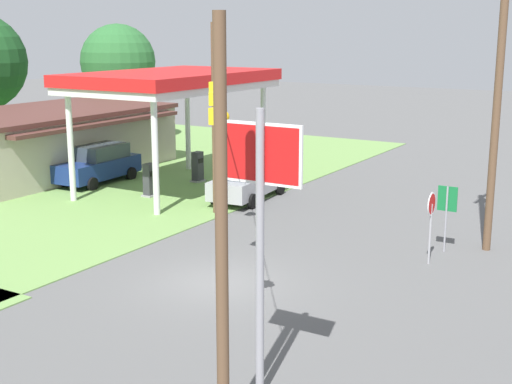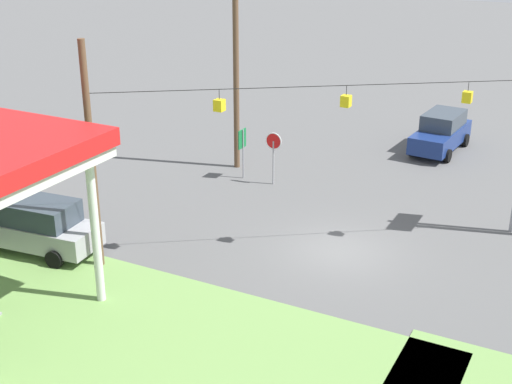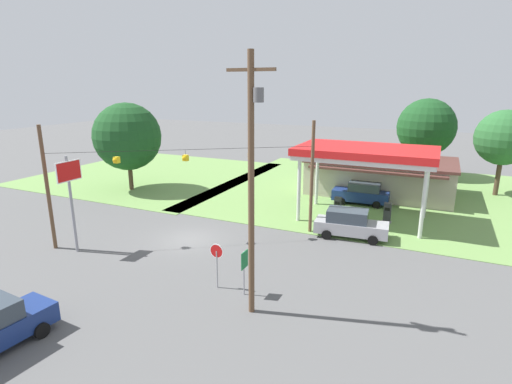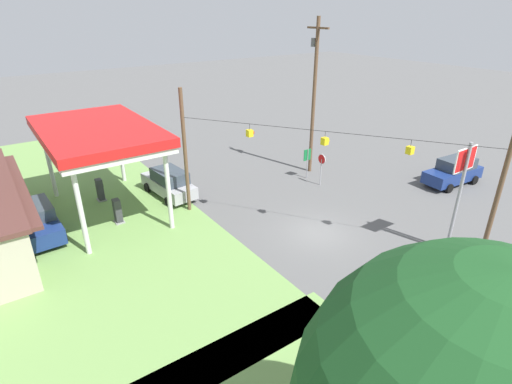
{
  "view_description": "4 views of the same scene",
  "coord_description": "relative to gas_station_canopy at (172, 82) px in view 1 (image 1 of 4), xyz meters",
  "views": [
    {
      "loc": [
        -17.66,
        -12.03,
        7.79
      ],
      "look_at": [
        4.19,
        1.13,
        1.99
      ],
      "focal_mm": 50.0,
      "sensor_mm": 36.0,
      "label": 1
    },
    {
      "loc": [
        -8.3,
        22.74,
        12.05
      ],
      "look_at": [
        2.81,
        1.35,
        2.36
      ],
      "focal_mm": 50.0,
      "sensor_mm": 36.0,
      "label": 2
    },
    {
      "loc": [
        15.24,
        -21.72,
        10.5
      ],
      "look_at": [
        3.61,
        3.32,
        3.04
      ],
      "focal_mm": 28.0,
      "sensor_mm": 36.0,
      "label": 3
    },
    {
      "loc": [
        -14.96,
        15.03,
        12.38
      ],
      "look_at": [
        2.85,
        2.58,
        2.34
      ],
      "focal_mm": 28.0,
      "sensor_mm": 36.0,
      "label": 4
    }
  ],
  "objects": [
    {
      "name": "fuel_pump_near",
      "position": [
        -1.96,
        -0.0,
        -4.55
      ],
      "size": [
        0.71,
        0.56,
        1.62
      ],
      "color": "gray",
      "rests_on": "ground"
    },
    {
      "name": "stop_sign_roadside",
      "position": [
        -4.86,
        -14.56,
        -3.51
      ],
      "size": [
        0.8,
        0.08,
        2.5
      ],
      "rotation": [
        0.0,
        0.0,
        3.14
      ],
      "color": "#99999E",
      "rests_on": "ground"
    },
    {
      "name": "stop_sign_overhead",
      "position": [
        -15.52,
        -14.23,
        -0.91
      ],
      "size": [
        0.22,
        1.82,
        6.28
      ],
      "color": "gray",
      "rests_on": "ground"
    },
    {
      "name": "car_at_pumps_rear",
      "position": [
        -0.83,
        4.3,
        -4.31
      ],
      "size": [
        5.0,
        2.26,
        2.0
      ],
      "rotation": [
        0.0,
        0.0,
        3.18
      ],
      "color": "navy",
      "rests_on": "ground"
    },
    {
      "name": "grass_verge_station_corner",
      "position": [
        2.0,
        9.01,
        -5.3
      ],
      "size": [
        36.0,
        28.0,
        0.04
      ],
      "primitive_type": "cube",
      "color": "#6B934C",
      "rests_on": "ground"
    },
    {
      "name": "route_sign",
      "position": [
        -3.22,
        -14.62,
        -3.61
      ],
      "size": [
        0.1,
        0.7,
        2.4
      ],
      "color": "gray",
      "rests_on": "ground"
    },
    {
      "name": "gas_station_canopy",
      "position": [
        0.0,
        0.0,
        0.0
      ],
      "size": [
        10.42,
        6.35,
        5.84
      ],
      "color": "silver",
      "rests_on": "ground"
    },
    {
      "name": "gas_station_store",
      "position": [
        0.07,
        8.99,
        -3.57
      ],
      "size": [
        13.72,
        8.64,
        3.47
      ],
      "color": "#B2A893",
      "rests_on": "ground"
    },
    {
      "name": "signal_span_gantry",
      "position": [
        -10.12,
        -9.46,
        -0.95
      ],
      "size": [
        14.67,
        10.24,
        8.13
      ],
      "color": "brown",
      "rests_on": "ground"
    },
    {
      "name": "ground_plane",
      "position": [
        -10.12,
        -9.45,
        -5.32
      ],
      "size": [
        160.0,
        160.0,
        0.0
      ],
      "primitive_type": "plane",
      "color": "#565656"
    },
    {
      "name": "tree_far_back",
      "position": [
        10.53,
        12.86,
        0.31
      ],
      "size": [
        5.22,
        5.22,
        8.26
      ],
      "color": "#4C3828",
      "rests_on": "ground"
    },
    {
      "name": "utility_pole_main",
      "position": [
        -2.18,
        -15.87,
        1.26
      ],
      "size": [
        2.2,
        0.44,
        11.88
      ],
      "color": "brown",
      "rests_on": "ground"
    },
    {
      "name": "car_at_pumps_front",
      "position": [
        -0.04,
        -4.31,
        -4.3
      ],
      "size": [
        5.18,
        2.46,
        2.02
      ],
      "rotation": [
        0.0,
        0.0,
        0.1
      ],
      "color": "#9E9EA3",
      "rests_on": "ground"
    },
    {
      "name": "fuel_pump_far",
      "position": [
        1.96,
        -0.0,
        -4.55
      ],
      "size": [
        0.71,
        0.56,
        1.62
      ],
      "color": "gray",
      "rests_on": "ground"
    }
  ]
}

